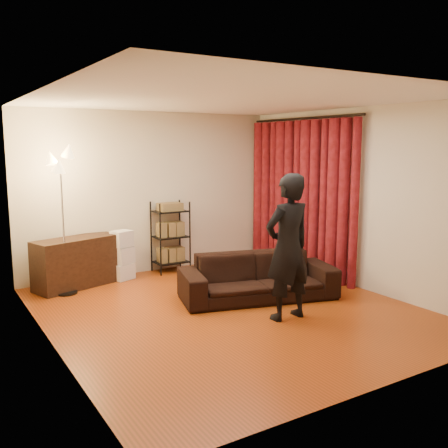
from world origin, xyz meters
TOP-DOWN VIEW (x-y plane):
  - floor at (0.00, 0.00)m, footprint 5.00×5.00m
  - ceiling at (0.00, 0.00)m, footprint 5.00×5.00m
  - wall_back at (0.00, 2.50)m, footprint 5.00×0.00m
  - wall_front at (0.00, -2.50)m, footprint 5.00×0.00m
  - wall_left at (-2.25, 0.00)m, footprint 0.00×5.00m
  - wall_right at (2.25, 0.00)m, footprint 0.00×5.00m
  - curtain_rod at (2.15, 1.12)m, footprint 0.04×2.65m
  - curtain at (2.13, 1.12)m, footprint 0.22×2.65m
  - sofa at (0.62, 0.23)m, footprint 2.31×1.39m
  - person at (0.45, -0.63)m, footprint 0.68×0.46m
  - media_cabinet at (-1.38, 2.17)m, footprint 1.38×0.85m
  - storage_boxes at (-0.65, 2.20)m, footprint 0.40×0.36m
  - wire_shelf at (0.24, 2.28)m, footprint 0.56×0.41m
  - floor_lamp at (-1.63, 1.87)m, footprint 0.40×0.40m

SIDE VIEW (x-z plane):
  - floor at x=0.00m, z-range 0.00..0.00m
  - sofa at x=0.62m, z-range 0.00..0.63m
  - media_cabinet at x=-1.38m, z-range 0.00..0.76m
  - storage_boxes at x=-0.65m, z-range 0.00..0.80m
  - wire_shelf at x=0.24m, z-range 0.00..1.20m
  - person at x=0.45m, z-range 0.00..1.81m
  - floor_lamp at x=-1.63m, z-range 0.00..2.07m
  - curtain at x=2.13m, z-range 0.00..2.55m
  - wall_back at x=0.00m, z-range -1.15..3.85m
  - wall_front at x=0.00m, z-range -1.15..3.85m
  - wall_left at x=-2.25m, z-range -1.15..3.85m
  - wall_right at x=2.25m, z-range -1.15..3.85m
  - curtain_rod at x=2.15m, z-range 2.56..2.60m
  - ceiling at x=0.00m, z-range 2.70..2.70m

